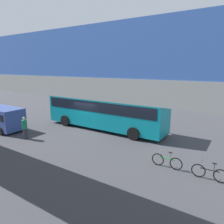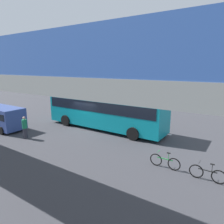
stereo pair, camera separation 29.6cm
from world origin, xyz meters
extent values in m
plane|color=#38383D|center=(0.00, 0.00, 0.00)|extent=(80.00, 80.00, 0.00)
cube|color=#0C8493|center=(-1.21, -0.81, 1.72)|extent=(11.50, 2.55, 2.86)
cube|color=black|center=(-1.21, -0.81, 2.23)|extent=(11.04, 2.59, 0.90)
cube|color=white|center=(-1.21, -0.81, 3.03)|extent=(11.27, 2.58, 0.20)
cube|color=black|center=(4.56, -0.81, 2.06)|extent=(0.04, 2.24, 1.20)
cylinder|color=black|center=(2.47, 0.47, 0.52)|extent=(1.04, 0.30, 1.04)
cylinder|color=black|center=(2.47, -2.08, 0.52)|extent=(1.04, 0.30, 1.04)
cylinder|color=black|center=(-4.89, 0.47, 0.52)|extent=(1.04, 0.30, 1.04)
cylinder|color=black|center=(-4.89, -2.08, 0.52)|extent=(1.04, 0.30, 1.04)
cube|color=#33478C|center=(6.58, 4.44, 1.12)|extent=(4.80, 1.95, 1.86)
cube|color=black|center=(6.58, 4.44, 1.48)|extent=(4.42, 1.98, 0.56)
cylinder|color=black|center=(8.16, 3.47, 0.34)|extent=(0.68, 0.22, 0.68)
cylinder|color=black|center=(4.99, 5.42, 0.34)|extent=(0.68, 0.22, 0.68)
cylinder|color=black|center=(4.99, 3.47, 0.34)|extent=(0.68, 0.22, 0.68)
torus|color=black|center=(-10.24, 3.64, 0.36)|extent=(0.72, 0.06, 0.72)
torus|color=black|center=(-11.29, 3.64, 0.36)|extent=(0.72, 0.06, 0.72)
cube|color=black|center=(-10.77, 3.64, 0.54)|extent=(0.89, 0.04, 0.04)
cylinder|color=black|center=(-10.96, 3.64, 0.74)|extent=(0.03, 0.03, 0.40)
cube|color=black|center=(-10.96, 3.64, 0.94)|extent=(0.20, 0.08, 0.04)
cylinder|color=black|center=(-10.37, 3.64, 0.91)|extent=(0.02, 0.44, 0.02)
torus|color=black|center=(-8.00, 3.50, 0.36)|extent=(0.72, 0.06, 0.72)
torus|color=black|center=(-9.05, 3.50, 0.36)|extent=(0.72, 0.06, 0.72)
cube|color=green|center=(-8.53, 3.50, 0.54)|extent=(0.89, 0.04, 0.04)
cylinder|color=green|center=(-8.72, 3.50, 0.74)|extent=(0.03, 0.03, 0.40)
cube|color=black|center=(-8.72, 3.50, 0.94)|extent=(0.20, 0.08, 0.04)
cylinder|color=green|center=(-8.13, 3.50, 0.91)|extent=(0.02, 0.44, 0.02)
cylinder|color=#2D2D38|center=(2.45, 4.88, 0.42)|extent=(0.32, 0.32, 0.85)
cylinder|color=#19724C|center=(2.45, 4.88, 1.20)|extent=(0.38, 0.38, 0.70)
sphere|color=tan|center=(2.45, 4.88, 1.68)|extent=(0.22, 0.22, 0.22)
cylinder|color=slate|center=(3.51, -4.87, 1.40)|extent=(0.08, 0.08, 2.80)
cube|color=blue|center=(3.51, -4.87, 2.50)|extent=(0.04, 0.60, 0.60)
cube|color=silver|center=(-6.00, -2.44, 0.00)|extent=(2.00, 0.20, 0.01)
cube|color=silver|center=(-2.00, -2.44, 0.00)|extent=(2.00, 0.20, 0.01)
cube|color=silver|center=(2.00, -2.44, 0.00)|extent=(2.00, 0.20, 0.01)
cube|color=silver|center=(6.00, -2.44, 0.00)|extent=(2.00, 0.20, 0.01)
camera|label=1|loc=(-11.79, 14.29, 5.60)|focal=33.18mm
camera|label=2|loc=(-12.04, 14.13, 5.60)|focal=33.18mm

